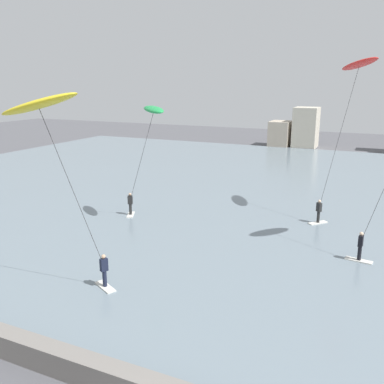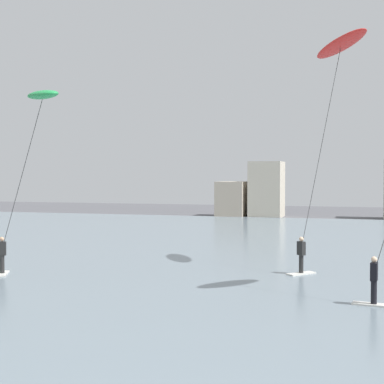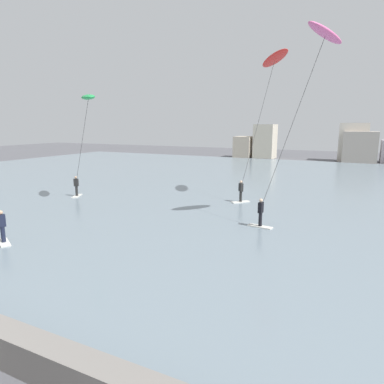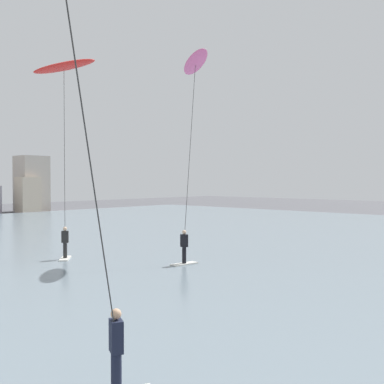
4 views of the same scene
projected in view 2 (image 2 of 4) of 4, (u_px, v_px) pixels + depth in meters
water_bay at (297, 253)px, 33.17m from camera, size 84.00×52.00×0.10m
kitesurfer_green at (37, 117)px, 23.99m from camera, size 4.47×2.88×7.96m
kitesurfer_red at (338, 60)px, 27.12m from camera, size 3.70×4.87×10.94m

